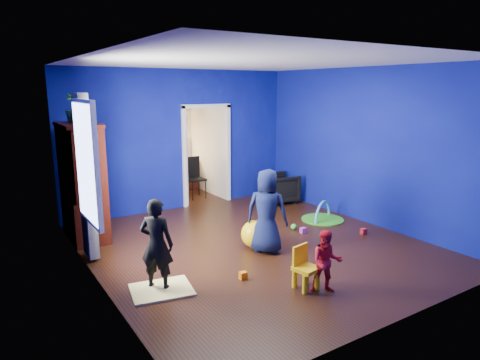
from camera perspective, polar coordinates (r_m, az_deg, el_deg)
floor at (r=7.05m, az=2.00°, el=-8.74°), size 5.00×5.50×0.01m
ceiling at (r=6.60m, az=2.19°, el=15.51°), size 5.00×5.50×0.01m
wall_back at (r=9.05m, az=-7.91°, el=5.29°), size 5.00×0.02×2.90m
wall_front at (r=4.72m, az=21.44°, el=-1.72°), size 5.00×0.02×2.90m
wall_left at (r=5.66m, az=-19.22°, el=0.63°), size 0.02×5.50×2.90m
wall_right at (r=8.34m, az=16.41°, el=4.34°), size 0.02×5.50×2.90m
alcove at (r=10.11m, az=-6.87°, el=4.89°), size 1.00×1.75×2.50m
armchair at (r=9.59m, az=5.29°, el=-1.07°), size 0.80×0.78×0.65m
child_black at (r=5.53m, az=-11.05°, el=-8.40°), size 0.51×0.51×1.19m
child_navy at (r=6.61m, az=3.61°, el=-4.17°), size 0.74×0.76×1.32m
toddler_red at (r=5.51m, az=11.45°, el=-10.63°), size 0.49×0.47×0.80m
vase at (r=7.15m, az=-20.37°, el=7.81°), size 0.23×0.23×0.21m
potted_plant at (r=7.65m, az=-21.31°, el=9.00°), size 0.29×0.29×0.48m
tv_armoire at (r=7.59m, az=-20.27°, el=-0.27°), size 0.58×1.14×1.96m
crt_tv at (r=7.59m, az=-20.00°, el=0.06°), size 0.46×0.70×0.54m
yellow_blanket at (r=5.67m, az=-10.42°, el=-14.21°), size 0.85×0.73×0.03m
hopper_ball at (r=6.91m, az=1.99°, el=-7.22°), size 0.44×0.44×0.44m
kid_chair at (r=5.61m, az=8.81°, el=-11.79°), size 0.33×0.33×0.50m
play_mat at (r=8.51m, az=10.94°, el=-5.17°), size 0.81×0.81×0.02m
toy_arch at (r=8.51m, az=10.94°, el=-5.11°), size 0.69×0.35×0.73m
window_left at (r=5.98m, az=-19.95°, el=2.15°), size 0.03×0.95×1.55m
curtain at (r=6.59m, az=-19.87°, el=0.36°), size 0.14×0.42×2.40m
doorway at (r=9.37m, az=-4.50°, el=3.13°), size 1.16×0.10×2.10m
study_desk at (r=10.82m, az=-8.22°, el=0.64°), size 0.88×0.44×0.75m
desk_monitor at (r=10.83m, az=-8.58°, el=3.72°), size 0.40×0.05×0.32m
desk_lamp at (r=10.67m, az=-9.82°, el=3.45°), size 0.14×0.14×0.14m
folding_chair at (r=9.95m, az=-5.94°, el=0.19°), size 0.40×0.40×0.92m
book_shelf at (r=10.72m, az=-8.74°, el=9.38°), size 0.88×0.24×0.04m
toy_0 at (r=7.86m, az=16.14°, el=-6.60°), size 0.10×0.08×0.10m
toy_1 at (r=5.88m, az=0.41°, el=-12.61°), size 0.10×0.08×0.10m
toy_2 at (r=7.85m, az=7.18°, el=-6.20°), size 0.11×0.11×0.11m
toy_3 at (r=7.69m, az=8.41°, el=-6.67°), size 0.10×0.08×0.10m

